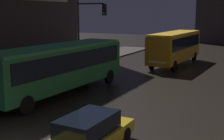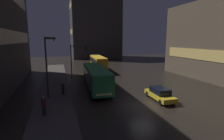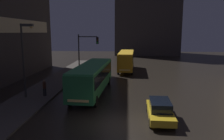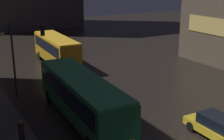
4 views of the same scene
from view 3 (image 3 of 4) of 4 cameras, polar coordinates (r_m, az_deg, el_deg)
The scene contains 9 objects.
ground_plane at distance 15.77m, azimuth 2.93°, elevation -14.21°, with size 120.00×120.00×0.00m, color black.
sidewalk_left at distance 26.85m, azimuth -16.26°, elevation -4.25°, with size 4.00×48.00×0.15m.
building_far_backdrop at distance 67.04m, azimuth 9.08°, elevation 16.86°, with size 18.07×12.00×29.55m.
bus_near at distance 23.00m, azimuth -5.12°, elevation -1.50°, with size 3.14×11.28×3.11m.
bus_far at distance 36.61m, azimuth 3.75°, elevation 2.85°, with size 2.73×9.67×3.23m.
car_taxi at distance 16.84m, azimuth 12.40°, elevation -10.09°, with size 1.86×4.49×1.46m.
pedestrian_mid at distance 22.78m, azimuth -17.24°, elevation -4.16°, with size 0.41×0.41×1.63m.
traffic_light_main at distance 29.48m, azimuth -6.91°, elevation 5.27°, with size 2.75×0.35×6.15m.
street_lamp_sidewalk at distance 22.24m, azimuth -21.76°, elevation 5.18°, with size 1.25×0.36×7.08m.
Camera 3 is at (0.22, -14.40, 6.42)m, focal length 35.00 mm.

